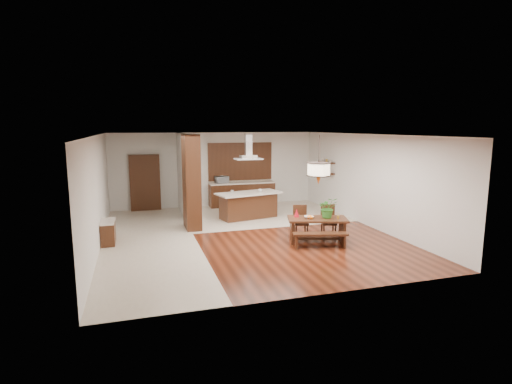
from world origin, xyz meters
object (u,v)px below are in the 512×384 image
object	(u,v)px
pendant_lantern	(319,160)
dining_bench	(320,240)
hallway_console	(108,232)
dining_chair_left	(301,221)
kitchen_island	(249,205)
microwave	(222,180)
island_cup	(260,191)
dining_table	(317,224)
foliage_plant	(328,208)
dining_chair_right	(329,221)
range_hood	(248,147)
fruit_bowl	(309,217)

from	to	relation	value
pendant_lantern	dining_bench	bearing A→B (deg)	-107.31
hallway_console	dining_chair_left	size ratio (longest dim) A/B	0.98
kitchen_island	microwave	world-z (taller)	microwave
island_cup	dining_table	bearing A→B (deg)	-79.10
dining_bench	foliage_plant	size ratio (longest dim) A/B	2.50
dining_chair_left	dining_chair_right	distance (m)	0.80
range_hood	island_cup	bearing A→B (deg)	-8.77
dining_bench	range_hood	xyz separation A→B (m)	(-0.85, 3.83, 2.27)
dining_table	dining_chair_right	world-z (taller)	dining_chair_right
hallway_console	island_cup	world-z (taller)	island_cup
dining_chair_right	island_cup	bearing A→B (deg)	127.41
kitchen_island	microwave	xyz separation A→B (m)	(-0.46, 2.18, 0.62)
hallway_console	foliage_plant	xyz separation A→B (m)	(5.75, -1.53, 0.63)
range_hood	hallway_console	bearing A→B (deg)	-157.86
dining_chair_left	pendant_lantern	distance (m)	1.90
dining_chair_left	island_cup	world-z (taller)	island_cup
dining_chair_left	foliage_plant	size ratio (longest dim) A/B	1.58
pendant_lantern	fruit_bowl	bearing A→B (deg)	170.20
dining_table	microwave	xyz separation A→B (m)	(-1.49, 5.45, 0.60)
dining_table	dining_chair_left	distance (m)	0.63
dining_table	pendant_lantern	size ratio (longest dim) A/B	1.34
dining_table	foliage_plant	world-z (taller)	foliage_plant
dining_chair_right	island_cup	world-z (taller)	island_cup
microwave	dining_table	bearing A→B (deg)	-88.48
dining_table	kitchen_island	size ratio (longest dim) A/B	0.75
fruit_bowl	hallway_console	bearing A→B (deg)	164.74
dining_table	fruit_bowl	size ratio (longest dim) A/B	6.92
microwave	island_cup	bearing A→B (deg)	-82.54
hallway_console	dining_bench	size ratio (longest dim) A/B	0.62
dining_chair_right	island_cup	distance (m)	3.13
foliage_plant	range_hood	xyz separation A→B (m)	(-1.30, 3.34, 1.52)
dining_table	dining_chair_left	size ratio (longest dim) A/B	1.96
fruit_bowl	range_hood	world-z (taller)	range_hood
dining_chair_left	island_cup	distance (m)	2.71
kitchen_island	island_cup	xyz separation A→B (m)	(0.40, -0.06, 0.49)
fruit_bowl	kitchen_island	distance (m)	3.34
dining_chair_right	kitchen_island	bearing A→B (deg)	133.51
pendant_lantern	microwave	distance (m)	5.77
hallway_console	range_hood	size ratio (longest dim) A/B	0.98
fruit_bowl	kitchen_island	world-z (taller)	kitchen_island
range_hood	island_cup	world-z (taller)	range_hood
foliage_plant	hallway_console	bearing A→B (deg)	165.08
dining_table	island_cup	bearing A→B (deg)	100.90
fruit_bowl	dining_table	bearing A→B (deg)	-9.80
fruit_bowl	kitchen_island	xyz separation A→B (m)	(-0.79, 3.24, -0.23)
range_hood	dining_chair_left	bearing A→B (deg)	-73.74
dining_chair_left	kitchen_island	distance (m)	2.81
dining_bench	range_hood	distance (m)	4.53
fruit_bowl	microwave	distance (m)	5.57
kitchen_island	range_hood	distance (m)	2.00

